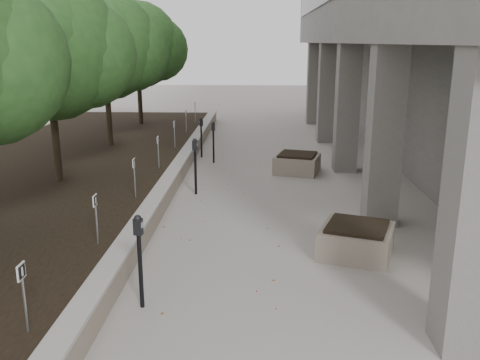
# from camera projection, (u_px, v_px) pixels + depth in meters

# --- Properties ---
(retaining_wall) EXTENTS (0.39, 26.00, 0.50)m
(retaining_wall) POSITION_uv_depth(u_px,v_px,m) (174.00, 177.00, 14.89)
(retaining_wall) COLOR gray
(retaining_wall) RESTS_ON ground
(planting_bed) EXTENTS (7.00, 26.00, 0.40)m
(planting_bed) POSITION_uv_depth(u_px,v_px,m) (49.00, 178.00, 15.04)
(planting_bed) COLOR black
(planting_bed) RESTS_ON ground
(crabapple_tree_3) EXTENTS (4.60, 4.00, 5.44)m
(crabapple_tree_3) POSITION_uv_depth(u_px,v_px,m) (50.00, 79.00, 13.29)
(crabapple_tree_3) COLOR #204B1C
(crabapple_tree_3) RESTS_ON planting_bed
(crabapple_tree_4) EXTENTS (4.60, 4.00, 5.44)m
(crabapple_tree_4) POSITION_uv_depth(u_px,v_px,m) (106.00, 69.00, 18.11)
(crabapple_tree_4) COLOR #204B1C
(crabapple_tree_4) RESTS_ON planting_bed
(crabapple_tree_5) EXTENTS (4.60, 4.00, 5.44)m
(crabapple_tree_5) POSITION_uv_depth(u_px,v_px,m) (138.00, 63.00, 22.94)
(crabapple_tree_5) COLOR #204B1C
(crabapple_tree_5) RESTS_ON planting_bed
(parking_sign_2) EXTENTS (0.04, 0.22, 0.96)m
(parking_sign_2) POSITION_uv_depth(u_px,v_px,m) (24.00, 298.00, 6.55)
(parking_sign_2) COLOR black
(parking_sign_2) RESTS_ON planting_bed
(parking_sign_3) EXTENTS (0.04, 0.22, 0.96)m
(parking_sign_3) POSITION_uv_depth(u_px,v_px,m) (96.00, 220.00, 9.44)
(parking_sign_3) COLOR black
(parking_sign_3) RESTS_ON planting_bed
(parking_sign_4) EXTENTS (0.04, 0.22, 0.96)m
(parking_sign_4) POSITION_uv_depth(u_px,v_px,m) (135.00, 178.00, 12.34)
(parking_sign_4) COLOR black
(parking_sign_4) RESTS_ON planting_bed
(parking_sign_5) EXTENTS (0.04, 0.22, 0.96)m
(parking_sign_5) POSITION_uv_depth(u_px,v_px,m) (158.00, 152.00, 15.23)
(parking_sign_5) COLOR black
(parking_sign_5) RESTS_ON planting_bed
(parking_sign_6) EXTENTS (0.04, 0.22, 0.96)m
(parking_sign_6) POSITION_uv_depth(u_px,v_px,m) (175.00, 135.00, 18.13)
(parking_sign_6) COLOR black
(parking_sign_6) RESTS_ON planting_bed
(parking_sign_7) EXTENTS (0.04, 0.22, 0.96)m
(parking_sign_7) POSITION_uv_depth(u_px,v_px,m) (186.00, 122.00, 21.02)
(parking_sign_7) COLOR black
(parking_sign_7) RESTS_ON planting_bed
(parking_sign_8) EXTENTS (0.04, 0.22, 0.96)m
(parking_sign_8) POSITION_uv_depth(u_px,v_px,m) (195.00, 112.00, 23.91)
(parking_sign_8) COLOR black
(parking_sign_8) RESTS_ON planting_bed
(parking_meter_2) EXTENTS (0.17, 0.14, 1.53)m
(parking_meter_2) POSITION_uv_depth(u_px,v_px,m) (140.00, 262.00, 7.90)
(parking_meter_2) COLOR black
(parking_meter_2) RESTS_ON ground
(parking_meter_3) EXTENTS (0.17, 0.13, 1.55)m
(parking_meter_3) POSITION_uv_depth(u_px,v_px,m) (195.00, 167.00, 13.90)
(parking_meter_3) COLOR black
(parking_meter_3) RESTS_ON ground
(parking_meter_4) EXTENTS (0.14, 0.11, 1.43)m
(parking_meter_4) POSITION_uv_depth(u_px,v_px,m) (213.00, 142.00, 17.56)
(parking_meter_4) COLOR black
(parking_meter_4) RESTS_ON ground
(parking_meter_5) EXTENTS (0.17, 0.15, 1.44)m
(parking_meter_5) POSITION_uv_depth(u_px,v_px,m) (201.00, 138.00, 18.42)
(parking_meter_5) COLOR black
(parking_meter_5) RESTS_ON ground
(planter_front) EXTENTS (1.70, 1.70, 0.62)m
(planter_front) POSITION_uv_depth(u_px,v_px,m) (356.00, 239.00, 10.02)
(planter_front) COLOR gray
(planter_front) RESTS_ON ground
(planter_back) EXTENTS (1.62, 1.62, 0.62)m
(planter_back) POSITION_uv_depth(u_px,v_px,m) (297.00, 163.00, 16.38)
(planter_back) COLOR gray
(planter_back) RESTS_ON ground
(berry_scatter) EXTENTS (3.30, 14.10, 0.02)m
(berry_scatter) POSITION_uv_depth(u_px,v_px,m) (224.00, 236.00, 11.03)
(berry_scatter) COLOR #960E0A
(berry_scatter) RESTS_ON ground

